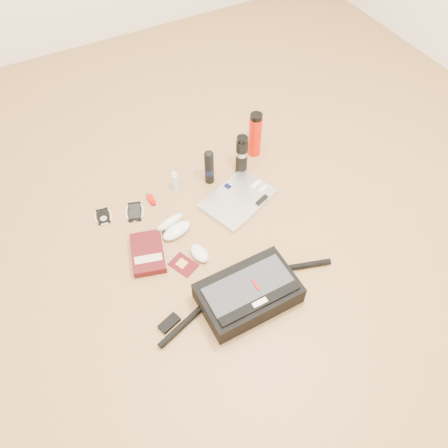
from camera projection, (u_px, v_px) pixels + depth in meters
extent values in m
plane|color=#A57644|center=(224.00, 246.00, 2.06)|extent=(4.00, 4.00, 0.00)
cube|color=black|center=(248.00, 293.00, 1.85)|extent=(0.41, 0.26, 0.10)
cube|color=#313339|center=(250.00, 288.00, 1.80)|extent=(0.37, 0.18, 0.01)
cube|color=black|center=(260.00, 303.00, 1.76)|extent=(0.37, 0.04, 0.01)
cube|color=#F5E8C0|center=(260.00, 303.00, 1.76)|extent=(0.06, 0.02, 0.01)
cube|color=#AC0406|center=(256.00, 285.00, 1.81)|extent=(0.01, 0.05, 0.02)
cylinder|color=black|center=(183.00, 325.00, 1.80)|extent=(0.25, 0.11, 0.03)
cylinder|color=black|center=(303.00, 266.00, 1.98)|extent=(0.25, 0.10, 0.03)
cube|color=black|center=(169.00, 323.00, 1.81)|extent=(0.10, 0.07, 0.02)
cube|color=silver|center=(238.00, 199.00, 2.22)|extent=(0.41, 0.35, 0.02)
cube|color=black|center=(228.00, 186.00, 2.25)|extent=(0.04, 0.04, 0.00)
cube|color=white|center=(256.00, 184.00, 2.26)|extent=(0.07, 0.04, 0.01)
cube|color=silver|center=(263.00, 189.00, 2.24)|extent=(0.06, 0.04, 0.01)
cube|color=black|center=(262.00, 200.00, 2.19)|extent=(0.08, 0.05, 0.01)
cube|color=#420B0F|center=(148.00, 253.00, 2.01)|extent=(0.20, 0.26, 0.04)
cube|color=beige|center=(164.00, 250.00, 2.02)|extent=(0.06, 0.21, 0.03)
cube|color=beige|center=(148.00, 259.00, 1.97)|extent=(0.13, 0.07, 0.00)
cube|color=#460710|center=(183.00, 265.00, 1.99)|extent=(0.13, 0.14, 0.00)
cube|color=gold|center=(182.00, 263.00, 1.99)|extent=(0.06, 0.06, 0.00)
ellipsoid|color=silver|center=(200.00, 253.00, 2.01)|extent=(0.08, 0.12, 0.04)
ellipsoid|color=white|center=(177.00, 230.00, 2.09)|extent=(0.17, 0.11, 0.04)
ellipsoid|color=silver|center=(170.00, 222.00, 2.09)|extent=(0.17, 0.11, 0.09)
ellipsoid|color=black|center=(172.00, 233.00, 2.07)|extent=(0.04, 0.04, 0.01)
ellipsoid|color=black|center=(181.00, 227.00, 2.09)|extent=(0.04, 0.04, 0.01)
cylinder|color=black|center=(176.00, 230.00, 2.08)|extent=(0.02, 0.01, 0.00)
cube|color=black|center=(103.00, 216.00, 2.16)|extent=(0.08, 0.11, 0.01)
cylinder|color=#B4B4B6|center=(104.00, 218.00, 2.14)|extent=(0.04, 0.04, 0.00)
torus|color=silver|center=(103.00, 216.00, 2.16)|extent=(0.10, 0.10, 0.01)
cube|color=black|center=(135.00, 212.00, 2.18)|extent=(0.10, 0.14, 0.01)
cube|color=black|center=(134.00, 211.00, 2.17)|extent=(0.08, 0.11, 0.00)
torus|color=white|center=(135.00, 212.00, 2.18)|extent=(0.12, 0.12, 0.01)
cube|color=#BD1300|center=(151.00, 199.00, 2.22)|extent=(0.03, 0.05, 0.02)
cube|color=#A7070E|center=(154.00, 203.00, 2.20)|extent=(0.02, 0.02, 0.02)
cylinder|color=#939396|center=(149.00, 194.00, 2.24)|extent=(0.02, 0.03, 0.02)
cylinder|color=#B4DCF9|center=(175.00, 182.00, 2.24)|extent=(0.04, 0.04, 0.09)
cylinder|color=white|center=(174.00, 175.00, 2.20)|extent=(0.03, 0.03, 0.02)
cylinder|color=silver|center=(174.00, 173.00, 2.19)|extent=(0.02, 0.02, 0.01)
cylinder|color=black|center=(209.00, 168.00, 2.23)|extent=(0.06, 0.06, 0.20)
cylinder|color=black|center=(209.00, 171.00, 2.25)|extent=(0.06, 0.06, 0.04)
ellipsoid|color=black|center=(209.00, 154.00, 2.15)|extent=(0.06, 0.06, 0.02)
cylinder|color=black|center=(242.00, 156.00, 2.27)|extent=(0.08, 0.08, 0.21)
cylinder|color=#ABABAE|center=(242.00, 153.00, 2.25)|extent=(0.08, 0.08, 0.03)
cylinder|color=black|center=(242.00, 139.00, 2.18)|extent=(0.07, 0.07, 0.02)
cylinder|color=red|center=(255.00, 136.00, 2.34)|extent=(0.08, 0.08, 0.24)
cylinder|color=black|center=(256.00, 117.00, 2.24)|extent=(0.08, 0.08, 0.02)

